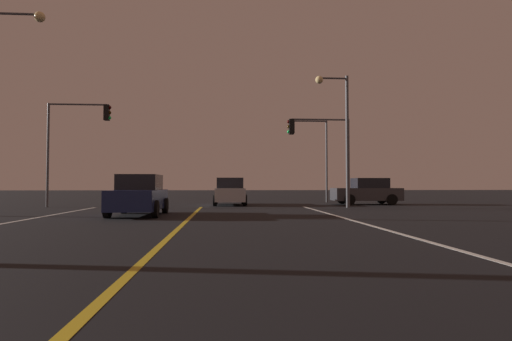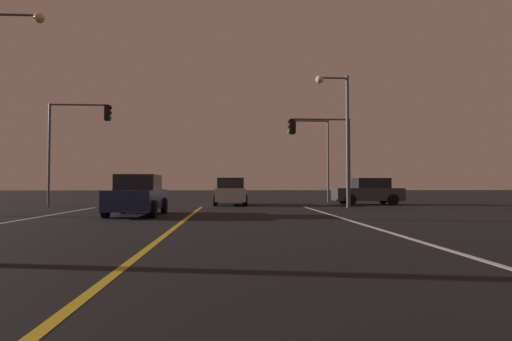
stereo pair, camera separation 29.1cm
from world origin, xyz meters
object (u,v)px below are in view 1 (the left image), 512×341
car_oncoming (139,196)px  street_lamp_left_mid (4,86)px  car_crossing_side (367,192)px  traffic_light_far_right (309,142)px  street_lamp_right_far (340,123)px  traffic_light_near_right (318,140)px  traffic_light_near_left (78,130)px  car_ahead_far (230,192)px

car_oncoming → street_lamp_left_mid: bearing=-89.9°
car_crossing_side → traffic_light_far_right: bearing=-48.9°
street_lamp_right_far → traffic_light_far_right: bearing=-87.9°
traffic_light_near_right → traffic_light_far_right: 5.55m
traffic_light_near_right → traffic_light_far_right: bearing=-95.8°
street_lamp_left_mid → car_oncoming: bearing=0.1°
traffic_light_near_left → street_lamp_left_mid: street_lamp_left_mid is taller
car_oncoming → car_ahead_far: bearing=156.2°
traffic_light_near_left → street_lamp_right_far: (14.79, -1.73, 0.31)m
car_crossing_side → car_ahead_far: size_ratio=1.00×
car_oncoming → street_lamp_left_mid: street_lamp_left_mid is taller
car_crossing_side → street_lamp_left_mid: bearing=26.1°
car_ahead_far → street_lamp_left_mid: 13.59m
car_crossing_side → traffic_light_far_right: (-3.05, 3.50, 3.55)m
traffic_light_near_right → street_lamp_left_mid: bearing=25.4°
car_ahead_far → street_lamp_left_mid: street_lamp_left_mid is taller
traffic_light_near_right → car_oncoming: bearing=37.1°
street_lamp_right_far → street_lamp_left_mid: bearing=18.6°
car_ahead_far → street_lamp_left_mid: (-9.33, -8.79, 4.51)m
car_oncoming → traffic_light_near_left: 9.16m
car_ahead_far → street_lamp_left_mid: size_ratio=0.51×
street_lamp_right_far → car_crossing_side: bearing=-126.9°
car_oncoming → traffic_light_near_left: (-4.86, 6.90, 3.57)m
traffic_light_near_right → traffic_light_near_left: bearing=0.0°
car_oncoming → street_lamp_left_mid: (-5.47, -0.01, 4.51)m
traffic_light_near_right → street_lamp_right_far: street_lamp_right_far is taller
car_crossing_side → traffic_light_far_right: traffic_light_far_right is taller
street_lamp_left_mid → traffic_light_near_right: bearing=25.4°
car_crossing_side → car_oncoming: bearing=35.0°
traffic_light_near_right → street_lamp_left_mid: street_lamp_left_mid is taller
car_crossing_side → car_ahead_far: 8.86m
car_ahead_far → traffic_light_far_right: bearing=-58.1°
traffic_light_near_right → street_lamp_left_mid: (-14.57, -6.91, 1.42)m
traffic_light_far_right → street_lamp_left_mid: street_lamp_left_mid is taller
traffic_light_near_right → street_lamp_right_far: size_ratio=0.71×
car_oncoming → traffic_light_far_right: (9.67, 12.40, 3.55)m
car_crossing_side → car_oncoming: size_ratio=1.00×
traffic_light_near_left → street_lamp_right_far: size_ratio=0.80×
traffic_light_far_right → car_crossing_side: bearing=131.1°
car_ahead_far → traffic_light_near_right: bearing=-109.8°
car_crossing_side → traffic_light_near_left: traffic_light_near_left is taller
traffic_light_near_right → street_lamp_right_far: bearing=115.4°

